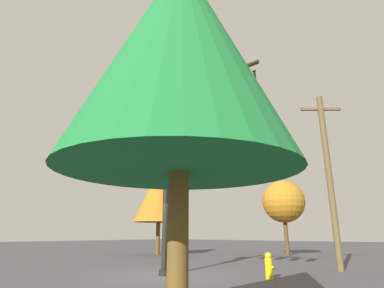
{
  "coord_description": "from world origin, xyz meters",
  "views": [
    {
      "loc": [
        8.46,
        -8.22,
        1.41
      ],
      "look_at": [
        1.05,
        0.32,
        4.72
      ],
      "focal_mm": 28.89,
      "sensor_mm": 36.0,
      "label": 1
    }
  ],
  "objects_px": {
    "utility_pole": "(329,174)",
    "tree_far": "(283,202)",
    "signal_pole_assembly": "(189,126)",
    "fire_hydrant": "(269,266)",
    "tree_near": "(159,194)",
    "tree_mid": "(180,55)"
  },
  "relations": [
    {
      "from": "utility_pole",
      "to": "tree_far",
      "type": "height_order",
      "value": "utility_pole"
    },
    {
      "from": "signal_pole_assembly",
      "to": "fire_hydrant",
      "type": "bearing_deg",
      "value": 40.65
    },
    {
      "from": "utility_pole",
      "to": "tree_far",
      "type": "distance_m",
      "value": 9.54
    },
    {
      "from": "tree_near",
      "to": "tree_far",
      "type": "height_order",
      "value": "tree_near"
    },
    {
      "from": "tree_near",
      "to": "tree_mid",
      "type": "bearing_deg",
      "value": -42.21
    },
    {
      "from": "utility_pole",
      "to": "signal_pole_assembly",
      "type": "bearing_deg",
      "value": -119.46
    },
    {
      "from": "tree_mid",
      "to": "fire_hydrant",
      "type": "bearing_deg",
      "value": 109.24
    },
    {
      "from": "fire_hydrant",
      "to": "utility_pole",
      "type": "bearing_deg",
      "value": 73.71
    },
    {
      "from": "signal_pole_assembly",
      "to": "tree_mid",
      "type": "distance_m",
      "value": 6.94
    },
    {
      "from": "utility_pole",
      "to": "tree_far",
      "type": "bearing_deg",
      "value": 126.48
    },
    {
      "from": "tree_near",
      "to": "tree_mid",
      "type": "relative_size",
      "value": 1.08
    },
    {
      "from": "utility_pole",
      "to": "tree_near",
      "type": "height_order",
      "value": "utility_pole"
    },
    {
      "from": "utility_pole",
      "to": "tree_mid",
      "type": "xyz_separation_m",
      "value": [
        1.3,
        -10.71,
        0.11
      ]
    },
    {
      "from": "fire_hydrant",
      "to": "tree_mid",
      "type": "relative_size",
      "value": 0.14
    },
    {
      "from": "utility_pole",
      "to": "tree_mid",
      "type": "relative_size",
      "value": 1.28
    },
    {
      "from": "tree_far",
      "to": "tree_near",
      "type": "bearing_deg",
      "value": -142.97
    },
    {
      "from": "tree_near",
      "to": "tree_far",
      "type": "distance_m",
      "value": 9.11
    },
    {
      "from": "fire_hydrant",
      "to": "tree_far",
      "type": "bearing_deg",
      "value": 111.7
    },
    {
      "from": "signal_pole_assembly",
      "to": "tree_near",
      "type": "xyz_separation_m",
      "value": [
        -9.81,
        7.72,
        -1.04
      ]
    },
    {
      "from": "signal_pole_assembly",
      "to": "fire_hydrant",
      "type": "height_order",
      "value": "signal_pole_assembly"
    },
    {
      "from": "fire_hydrant",
      "to": "tree_near",
      "type": "height_order",
      "value": "tree_near"
    },
    {
      "from": "utility_pole",
      "to": "fire_hydrant",
      "type": "relative_size",
      "value": 9.01
    }
  ]
}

